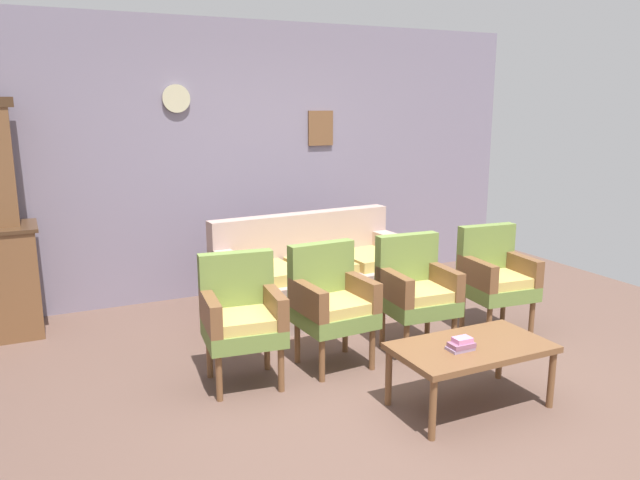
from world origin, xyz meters
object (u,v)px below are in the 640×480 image
at_px(floral_couch, 316,279).
at_px(armchair_by_doorway, 495,275).
at_px(armchair_near_cabinet, 331,300).
at_px(armchair_row_middle, 242,314).
at_px(book_stack_on_table, 461,345).
at_px(coffee_table, 471,351).
at_px(armchair_near_couch_end, 416,288).

xyz_separation_m(floral_couch, armchair_by_doorway, (1.15, -1.09, 0.17)).
distance_m(armchair_near_cabinet, armchair_by_doorway, 1.55).
bearing_deg(floral_couch, armchair_row_middle, -134.75).
bearing_deg(book_stack_on_table, coffee_table, 18.76).
xyz_separation_m(floral_couch, armchair_near_couch_end, (0.34, -1.11, 0.17)).
bearing_deg(coffee_table, armchair_near_couch_end, 76.69).
xyz_separation_m(armchair_near_cabinet, book_stack_on_table, (0.39, -1.02, -0.04)).
relative_size(floral_couch, armchair_near_cabinet, 2.08).
xyz_separation_m(armchair_near_couch_end, book_stack_on_table, (-0.34, -1.00, -0.04)).
height_order(armchair_near_couch_end, armchair_by_doorway, same).
distance_m(floral_couch, armchair_by_doorway, 1.60).
bearing_deg(armchair_near_couch_end, armchair_by_doorway, 1.55).
distance_m(armchair_by_doorway, book_stack_on_table, 1.54).
xyz_separation_m(floral_couch, armchair_near_cabinet, (-0.39, -1.09, 0.17)).
xyz_separation_m(armchair_near_cabinet, armchair_by_doorway, (1.55, 0.00, 0.00)).
bearing_deg(armchair_row_middle, floral_couch, 45.25).
xyz_separation_m(armchair_row_middle, armchair_near_cabinet, (0.69, 0.01, 0.00)).
bearing_deg(coffee_table, armchair_by_doorway, 43.28).
bearing_deg(armchair_by_doorway, coffee_table, -136.72).
xyz_separation_m(armchair_near_couch_end, armchair_by_doorway, (0.82, 0.02, 0.00)).
bearing_deg(coffee_table, armchair_near_cabinet, 117.05).
height_order(armchair_near_cabinet, coffee_table, armchair_near_cabinet).
bearing_deg(book_stack_on_table, armchair_row_middle, 136.75).
xyz_separation_m(floral_couch, book_stack_on_table, (-0.00, -2.11, 0.13)).
relative_size(armchair_near_cabinet, armchair_by_doorway, 1.00).
relative_size(floral_couch, armchair_by_doorway, 2.08).
bearing_deg(armchair_by_doorway, armchair_row_middle, -179.87).
bearing_deg(floral_couch, armchair_by_doorway, -43.29).
distance_m(armchair_row_middle, armchair_near_cabinet, 0.69).
bearing_deg(coffee_table, armchair_row_middle, 140.69).
distance_m(floral_couch, coffee_table, 2.07).
bearing_deg(armchair_near_couch_end, floral_couch, 106.94).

